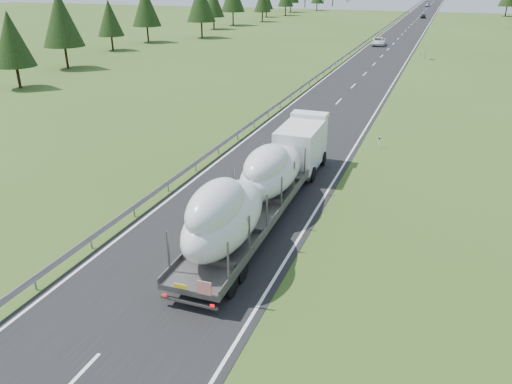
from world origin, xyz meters
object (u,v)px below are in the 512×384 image
(distant_van, at_px, (379,42))
(distant_car_blue, at_px, (428,5))
(distant_car_dark, at_px, (423,16))
(highway_sign, at_px, (426,48))
(boat_truck, at_px, (262,181))

(distant_van, xyz_separation_m, distant_car_blue, (2.15, 136.99, -0.12))
(distant_van, relative_size, distant_car_dark, 1.44)
(distant_car_blue, bearing_deg, highway_sign, -85.39)
(highway_sign, relative_size, distant_van, 0.46)
(highway_sign, height_order, distant_car_dark, highway_sign)
(boat_truck, bearing_deg, distant_car_blue, 90.59)
(distant_car_dark, relative_size, distant_car_blue, 0.98)
(distant_van, relative_size, distant_car_blue, 1.40)
(highway_sign, height_order, distant_van, highway_sign)
(boat_truck, xyz_separation_m, distant_car_dark, (-0.23, 153.78, -1.76))
(highway_sign, xyz_separation_m, distant_car_dark, (-5.54, 88.16, -1.14))
(distant_car_blue, bearing_deg, distant_car_dark, -86.43)
(highway_sign, distance_m, distant_car_blue, 152.22)
(boat_truck, height_order, distant_car_dark, boat_truck)
(highway_sign, distance_m, distant_car_dark, 88.34)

